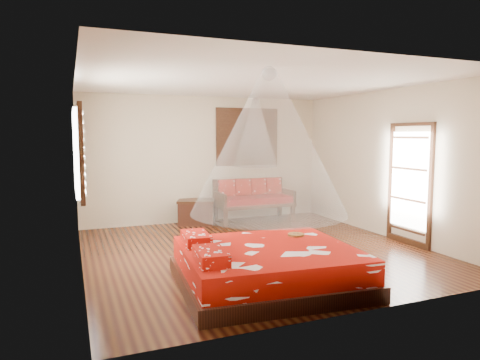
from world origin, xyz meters
The scene contains 10 objects.
room centered at (0.00, 0.00, 1.40)m, with size 5.54×5.54×2.84m.
bed centered at (-0.55, -1.60, 0.25)m, with size 2.41×2.21×0.65m.
daybed centered at (0.99, 2.38, 0.52)m, with size 1.74×0.77×0.94m.
storage_chest centered at (-0.33, 2.45, 0.27)m, with size 0.94×0.81×0.54m.
shutter_panel centered at (0.99, 2.72, 1.90)m, with size 1.52×0.06×1.32m.
window_left centered at (-2.71, 0.20, 1.70)m, with size 0.10×1.74×1.34m.
glazed_door centered at (2.72, -0.60, 1.07)m, with size 0.08×1.02×2.16m.
wine_tray centered at (0.12, -1.17, 0.55)m, with size 0.23×0.23×0.19m.
mosquito_net_main centered at (-0.53, -1.60, 1.85)m, with size 1.99×1.99×1.80m, color white.
mosquito_net_daybed centered at (0.99, 2.25, 2.00)m, with size 0.99×0.99×1.50m, color white.
Camera 1 is at (-2.86, -6.47, 1.94)m, focal length 32.00 mm.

